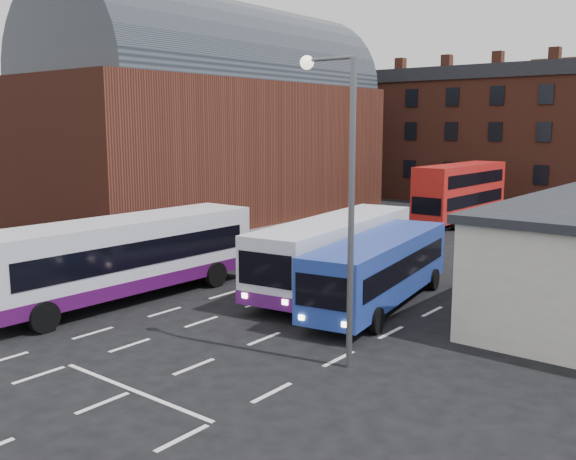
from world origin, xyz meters
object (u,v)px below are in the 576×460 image
Objects in this scene: bus_red_double at (461,192)px; street_lamp at (342,182)px; bus_white_outbound at (122,253)px; bus_blue at (380,266)px; bus_white_inbound at (335,248)px.

street_lamp is at bearing 107.67° from bus_red_double.
bus_white_outbound reaches higher than bus_blue.
bus_blue is (8.66, 5.66, -0.34)m from bus_white_outbound.
bus_red_double is at bearing 86.59° from bus_white_outbound.
bus_white_inbound is 3.19m from bus_blue.
bus_blue is 0.97× the size of bus_red_double.
bus_white_outbound is 1.07× the size of bus_white_inbound.
bus_white_inbound is at bearing 125.24° from street_lamp.
bus_red_double is at bearing 107.02° from street_lamp.
street_lamp reaches higher than bus_red_double.
bus_blue is at bearing 34.02° from bus_white_outbound.
bus_white_outbound is 1.35× the size of street_lamp.
bus_white_outbound is 28.39m from bus_red_double.
bus_red_double reaches higher than bus_white_outbound.
bus_white_inbound is (5.72, 6.88, -0.16)m from bus_white_outbound.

